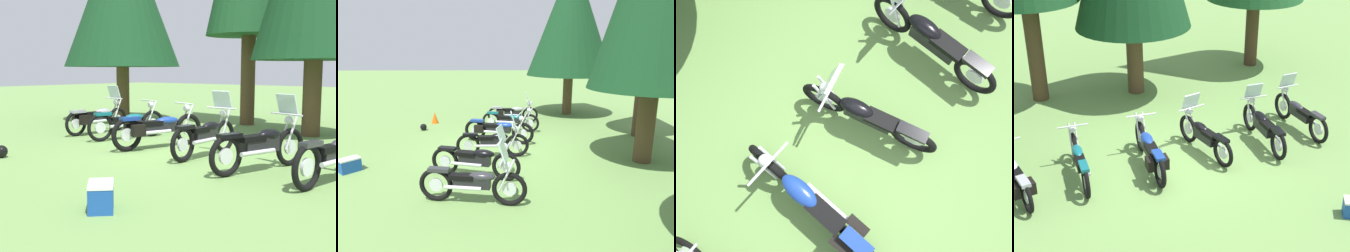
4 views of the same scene
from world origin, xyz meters
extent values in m
plane|color=#6B934C|center=(0.00, 0.00, 0.00)|extent=(80.00, 80.00, 0.00)
torus|color=black|center=(-0.52, 0.84, 0.38)|extent=(0.31, 0.76, 0.76)
cylinder|color=silver|center=(-0.52, 0.84, 0.38)|extent=(0.12, 0.29, 0.29)
torus|color=black|center=(-0.97, -0.80, 0.38)|extent=(0.31, 0.76, 0.76)
cylinder|color=silver|center=(-0.97, -0.80, 0.38)|extent=(0.12, 0.29, 0.29)
cube|color=black|center=(-0.74, 0.02, 0.49)|extent=(0.43, 0.87, 0.24)
ellipsoid|color=navy|center=(-0.68, 0.24, 0.63)|extent=(0.42, 0.65, 0.18)
cube|color=black|center=(-0.80, -0.21, 0.60)|extent=(0.39, 0.61, 0.10)
cube|color=navy|center=(-0.94, -0.72, 0.73)|extent=(0.31, 0.48, 0.08)
cylinder|color=silver|center=(-0.61, 0.80, 0.68)|extent=(0.13, 0.34, 0.65)
cylinder|color=silver|center=(-0.46, 0.76, 0.68)|extent=(0.13, 0.34, 0.65)
cylinder|color=silver|center=(-0.55, 0.70, 1.02)|extent=(0.71, 0.23, 0.04)
sphere|color=silver|center=(-0.53, 0.79, 0.90)|extent=(0.21, 0.21, 0.17)
cylinder|color=silver|center=(-0.66, -0.20, 0.40)|extent=(0.30, 0.83, 0.08)
cube|color=black|center=(-1.08, -0.56, 0.48)|extent=(0.22, 0.35, 0.26)
cube|color=black|center=(-0.75, -0.65, 0.48)|extent=(0.22, 0.35, 0.26)
torus|color=black|center=(0.71, 0.58, 0.35)|extent=(0.10, 0.71, 0.71)
cylinder|color=silver|center=(0.71, 0.58, 0.35)|extent=(0.05, 0.27, 0.27)
torus|color=black|center=(0.70, -0.88, 0.35)|extent=(0.10, 0.71, 0.71)
cylinder|color=silver|center=(0.70, -0.88, 0.35)|extent=(0.05, 0.27, 0.27)
cube|color=black|center=(0.70, -0.15, 0.47)|extent=(0.19, 0.72, 0.26)
ellipsoid|color=black|center=(0.70, 0.05, 0.63)|extent=(0.24, 0.52, 0.20)
cube|color=black|center=(0.70, -0.35, 0.60)|extent=(0.22, 0.48, 0.10)
cube|color=black|center=(0.70, -0.80, 0.69)|extent=(0.17, 0.44, 0.08)
cylinder|color=silver|center=(0.64, 0.52, 0.65)|extent=(0.05, 0.34, 0.65)
cylinder|color=silver|center=(0.78, 0.52, 0.65)|extent=(0.05, 0.34, 0.65)
cylinder|color=silver|center=(0.71, 0.44, 0.99)|extent=(0.75, 0.04, 0.04)
sphere|color=silver|center=(0.71, 0.53, 0.87)|extent=(0.17, 0.17, 0.17)
cylinder|color=silver|center=(0.82, -0.31, 0.37)|extent=(0.08, 0.72, 0.08)
cube|color=silver|center=(0.71, 0.46, 1.17)|extent=(0.44, 0.15, 0.39)
torus|color=black|center=(2.43, 0.22, 0.36)|extent=(0.29, 0.72, 0.72)
cylinder|color=silver|center=(2.43, 0.22, 0.36)|extent=(0.12, 0.28, 0.28)
torus|color=black|center=(2.01, -1.34, 0.36)|extent=(0.29, 0.72, 0.72)
cylinder|color=silver|center=(2.01, -1.34, 0.36)|extent=(0.12, 0.28, 0.28)
cube|color=black|center=(2.22, -0.56, 0.48)|extent=(0.41, 0.82, 0.27)
ellipsoid|color=black|center=(2.27, -0.35, 0.65)|extent=(0.40, 0.62, 0.21)
cube|color=black|center=(2.16, -0.77, 0.62)|extent=(0.38, 0.58, 0.10)
cube|color=black|center=(2.03, -1.26, 0.70)|extent=(0.30, 0.48, 0.08)
cylinder|color=silver|center=(2.33, 0.18, 0.66)|extent=(0.13, 0.34, 0.65)
cylinder|color=silver|center=(2.49, 0.14, 0.66)|extent=(0.13, 0.34, 0.65)
cylinder|color=silver|center=(2.30, -0.77, 0.38)|extent=(0.29, 0.79, 0.08)
torus|color=black|center=(3.41, -1.28, 0.36)|extent=(0.21, 0.74, 0.73)
cylinder|color=silver|center=(3.41, -1.28, 0.36)|extent=(0.09, 0.29, 0.28)
camera|label=1|loc=(6.02, -7.48, 1.81)|focal=46.80mm
camera|label=2|loc=(9.23, 0.07, 3.09)|focal=32.10mm
camera|label=3|loc=(-0.76, -0.46, 5.69)|focal=40.05mm
camera|label=4|loc=(-5.89, -9.14, 6.39)|focal=56.02mm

